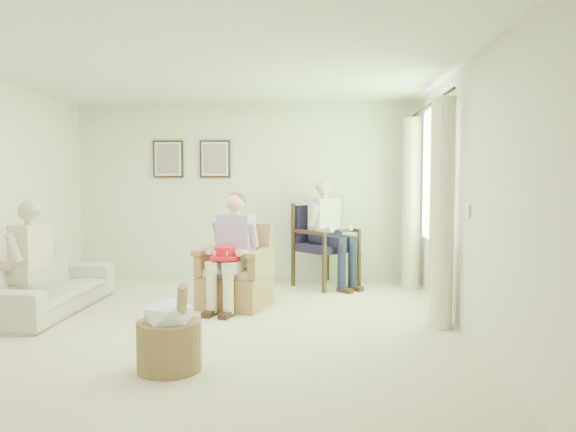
# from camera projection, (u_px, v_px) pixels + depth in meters

# --- Properties ---
(floor) EXTENTS (5.50, 5.50, 0.00)m
(floor) POSITION_uv_depth(u_px,v_px,m) (209.00, 328.00, 5.63)
(floor) COLOR beige
(floor) RESTS_ON ground
(back_wall) EXTENTS (5.00, 0.04, 2.60)m
(back_wall) POSITION_uv_depth(u_px,v_px,m) (246.00, 192.00, 8.28)
(back_wall) COLOR silver
(back_wall) RESTS_ON ground
(front_wall) EXTENTS (5.00, 0.04, 2.60)m
(front_wall) POSITION_uv_depth(u_px,v_px,m) (94.00, 220.00, 2.80)
(front_wall) COLOR silver
(front_wall) RESTS_ON ground
(right_wall) EXTENTS (0.04, 5.50, 2.60)m
(right_wall) POSITION_uv_depth(u_px,v_px,m) (465.00, 199.00, 5.38)
(right_wall) COLOR silver
(right_wall) RESTS_ON ground
(ceiling) EXTENTS (5.00, 5.50, 0.02)m
(ceiling) POSITION_uv_depth(u_px,v_px,m) (206.00, 65.00, 5.45)
(ceiling) COLOR white
(ceiling) RESTS_ON back_wall
(window) EXTENTS (0.13, 2.50, 1.63)m
(window) POSITION_uv_depth(u_px,v_px,m) (436.00, 171.00, 6.56)
(window) COLOR #2D6B23
(window) RESTS_ON right_wall
(curtain_left) EXTENTS (0.34, 0.34, 2.30)m
(curtain_left) POSITION_uv_depth(u_px,v_px,m) (442.00, 214.00, 5.62)
(curtain_left) COLOR beige
(curtain_left) RESTS_ON ground
(curtain_right) EXTENTS (0.34, 0.34, 2.30)m
(curtain_right) POSITION_uv_depth(u_px,v_px,m) (411.00, 204.00, 7.57)
(curtain_right) COLOR beige
(curtain_right) RESTS_ON ground
(framed_print_left) EXTENTS (0.45, 0.05, 0.55)m
(framed_print_left) POSITION_uv_depth(u_px,v_px,m) (168.00, 159.00, 8.28)
(framed_print_left) COLOR #382114
(framed_print_left) RESTS_ON back_wall
(framed_print_right) EXTENTS (0.45, 0.05, 0.55)m
(framed_print_right) POSITION_uv_depth(u_px,v_px,m) (215.00, 159.00, 8.23)
(framed_print_right) COLOR #382114
(framed_print_right) RESTS_ON back_wall
(wicker_armchair) EXTENTS (0.75, 0.74, 0.95)m
(wicker_armchair) POSITION_uv_depth(u_px,v_px,m) (236.00, 281.00, 6.57)
(wicker_armchair) COLOR #A77A4F
(wicker_armchair) RESTS_ON ground
(wood_armchair) EXTENTS (0.73, 0.68, 1.12)m
(wood_armchair) POSITION_uv_depth(u_px,v_px,m) (326.00, 241.00, 7.85)
(wood_armchair) COLOR black
(wood_armchair) RESTS_ON ground
(sofa) EXTENTS (1.99, 0.78, 0.58)m
(sofa) POSITION_uv_depth(u_px,v_px,m) (48.00, 286.00, 6.31)
(sofa) COLOR beige
(sofa) RESTS_ON ground
(person_wicker) EXTENTS (0.40, 0.62, 1.31)m
(person_wicker) POSITION_uv_depth(u_px,v_px,m) (234.00, 244.00, 6.41)
(person_wicker) COLOR beige
(person_wicker) RESTS_ON ground
(person_dark) EXTENTS (0.40, 0.63, 1.45)m
(person_dark) POSITION_uv_depth(u_px,v_px,m) (326.00, 225.00, 7.65)
(person_dark) COLOR #181835
(person_dark) RESTS_ON ground
(person_sofa) EXTENTS (0.42, 0.62, 1.25)m
(person_sofa) POSITION_uv_depth(u_px,v_px,m) (25.00, 255.00, 5.83)
(person_sofa) COLOR beige
(person_sofa) RESTS_ON ground
(red_hat) EXTENTS (0.34, 0.34, 0.14)m
(red_hat) POSITION_uv_depth(u_px,v_px,m) (225.00, 254.00, 6.22)
(red_hat) COLOR red
(red_hat) RESTS_ON person_wicker
(hatbox) EXTENTS (0.51, 0.51, 0.74)m
(hatbox) POSITION_uv_depth(u_px,v_px,m) (169.00, 334.00, 4.39)
(hatbox) COLOR tan
(hatbox) RESTS_ON ground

